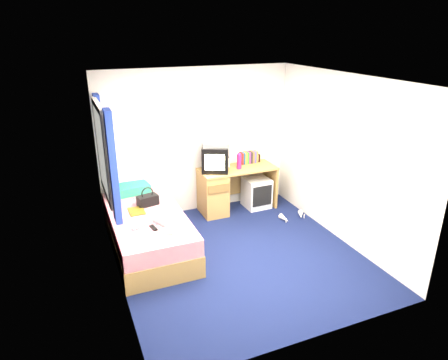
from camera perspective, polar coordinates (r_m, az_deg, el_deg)
name	(u,v)px	position (r m, az deg, el deg)	size (l,w,h in m)	color
ground	(239,256)	(5.62, 2.17, -10.81)	(3.40, 3.40, 0.00)	#0C1438
room_shell	(241,156)	(5.01, 2.40, 3.43)	(3.40, 3.40, 3.40)	white
bed	(148,231)	(5.78, -10.79, -7.20)	(1.01, 2.00, 0.54)	#B28A4A
pillow	(128,189)	(6.39, -13.50, -1.23)	(0.61, 0.39, 0.13)	#18739C
desk	(222,189)	(6.73, -0.27, -1.30)	(1.30, 0.55, 0.75)	#B28A4A
storage_cube	(256,193)	(6.99, 4.66, -1.79)	(0.42, 0.42, 0.52)	white
crt_tv	(215,159)	(6.50, -1.24, 3.07)	(0.54, 0.53, 0.42)	black
vcr	(215,144)	(6.43, -1.25, 5.18)	(0.40, 0.29, 0.08)	#AFAEB1
book_row	(249,157)	(6.94, 3.54, 3.25)	(0.31, 0.13, 0.20)	maroon
picture_frame	(257,157)	(7.04, 4.79, 3.23)	(0.02, 0.12, 0.14)	black
pink_water_bottle	(239,162)	(6.63, 2.18, 2.61)	(0.08, 0.08, 0.24)	#C71C62
aerosol_can	(228,162)	(6.72, 0.64, 2.53)	(0.05, 0.05, 0.17)	white
handbag	(148,200)	(5.90, -10.84, -2.79)	(0.32, 0.22, 0.28)	black
towel	(168,217)	(5.41, -8.02, -5.20)	(0.31, 0.26, 0.10)	silver
magazine	(137,211)	(5.75, -12.38, -4.36)	(0.21, 0.28, 0.01)	gold
water_bottle	(139,225)	(5.30, -11.98, -6.27)	(0.07, 0.07, 0.20)	white
colour_swatch_fan	(166,233)	(5.11, -8.33, -7.46)	(0.22, 0.06, 0.01)	orange
remote_control	(154,228)	(5.25, -10.04, -6.74)	(0.05, 0.16, 0.02)	black
window_assembly	(105,153)	(5.47, -16.64, 3.71)	(0.11, 1.42, 1.40)	silver
white_heels	(293,217)	(6.70, 9.79, -5.20)	(0.47, 0.25, 0.09)	white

